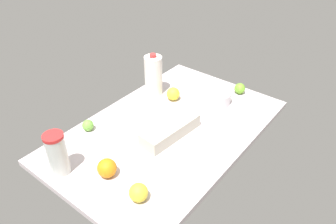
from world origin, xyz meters
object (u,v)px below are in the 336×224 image
at_px(tumbler_cup, 57,154).
at_px(lime_loose, 240,89).
at_px(egg_carton, 170,130).
at_px(orange_by_jug, 107,168).
at_px(lemon_near_front, 173,94).
at_px(lime_beside_bowl, 88,125).
at_px(lemon_far_back, 139,193).
at_px(mixing_bowl, 216,97).
at_px(milk_jug, 153,75).

relative_size(tumbler_cup, lime_loose, 3.16).
distance_m(egg_carton, orange_by_jug, 0.38).
bearing_deg(lemon_near_front, orange_by_jug, 12.47).
bearing_deg(lime_loose, orange_by_jug, -7.45).
xyz_separation_m(tumbler_cup, lime_beside_bowl, (-0.26, -0.13, -0.07)).
xyz_separation_m(tumbler_cup, lemon_far_back, (-0.09, 0.36, -0.06)).
xyz_separation_m(egg_carton, lime_beside_bowl, (0.22, -0.35, -0.01)).
relative_size(mixing_bowl, egg_carton, 0.50).
relative_size(milk_jug, lemon_near_front, 3.31).
distance_m(lime_loose, orange_by_jug, 0.94).
distance_m(tumbler_cup, lemon_near_front, 0.75).
distance_m(tumbler_cup, lime_loose, 1.08).
bearing_deg(tumbler_cup, mixing_bowl, 164.83).
bearing_deg(lemon_far_back, mixing_bowl, -170.76).
xyz_separation_m(tumbler_cup, egg_carton, (-0.48, 0.22, -0.07)).
height_order(milk_jug, lemon_near_front, milk_jug).
distance_m(tumbler_cup, orange_by_jug, 0.21).
relative_size(mixing_bowl, lime_loose, 2.57).
xyz_separation_m(lemon_far_back, lime_loose, (-0.95, -0.07, -0.01)).
distance_m(lemon_near_front, orange_by_jug, 0.66).
bearing_deg(tumbler_cup, orange_by_jug, 121.85).
bearing_deg(lemon_near_front, tumbler_cup, -2.32).
xyz_separation_m(mixing_bowl, orange_by_jug, (0.77, -0.07, 0.01)).
height_order(egg_carton, orange_by_jug, orange_by_jug).
xyz_separation_m(lemon_near_front, orange_by_jug, (0.64, 0.14, 0.00)).
distance_m(milk_jug, orange_by_jug, 0.69).
bearing_deg(lime_beside_bowl, lime_loose, 151.42).
bearing_deg(tumbler_cup, lime_loose, 164.24).
height_order(mixing_bowl, lemon_far_back, lemon_far_back).
bearing_deg(lime_beside_bowl, orange_by_jug, 62.93).
height_order(milk_jug, lime_loose, milk_jug).
height_order(milk_jug, lime_beside_bowl, milk_jug).
relative_size(lemon_far_back, lime_loose, 1.20).
distance_m(tumbler_cup, lemon_far_back, 0.38).
height_order(milk_jug, tumbler_cup, milk_jug).
relative_size(milk_jug, mixing_bowl, 1.53).
height_order(tumbler_cup, lime_beside_bowl, tumbler_cup).
height_order(tumbler_cup, egg_carton, tumbler_cup).
height_order(lime_beside_bowl, orange_by_jug, orange_by_jug).
xyz_separation_m(milk_jug, tumbler_cup, (0.74, 0.10, -0.02)).
xyz_separation_m(milk_jug, mixing_bowl, (-0.14, 0.34, -0.08)).
bearing_deg(milk_jug, lime_beside_bowl, -3.36).
distance_m(lemon_far_back, lime_loose, 0.95).
bearing_deg(lemon_far_back, orange_by_jug, -94.07).
bearing_deg(milk_jug, egg_carton, 51.50).
distance_m(tumbler_cup, egg_carton, 0.53).
relative_size(tumbler_cup, orange_by_jug, 2.41).
xyz_separation_m(milk_jug, lime_beside_bowl, (0.47, -0.03, -0.09)).
xyz_separation_m(lime_beside_bowl, lemon_far_back, (0.17, 0.49, 0.01)).
distance_m(milk_jug, egg_carton, 0.42).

